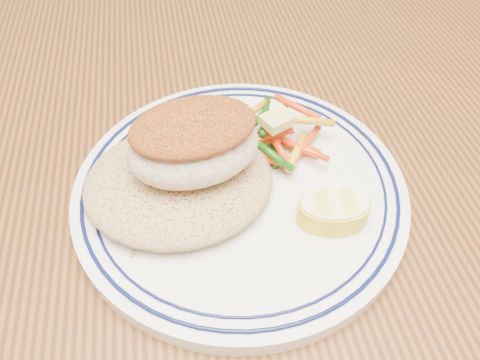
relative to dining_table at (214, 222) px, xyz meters
name	(u,v)px	position (x,y,z in m)	size (l,w,h in m)	color
dining_table	(214,222)	(0.00, 0.00, 0.00)	(1.50, 0.90, 0.75)	#45240D
plate	(240,189)	(0.02, -0.05, 0.11)	(0.27, 0.27, 0.02)	white
rice_pilaf	(178,179)	(-0.03, -0.05, 0.13)	(0.15, 0.13, 0.03)	#A78453
fish_fillet	(194,142)	(-0.02, -0.04, 0.16)	(0.11, 0.09, 0.05)	beige
vegetable_pile	(272,136)	(0.05, -0.01, 0.12)	(0.10, 0.09, 0.03)	#154909
butter_pat	(278,120)	(0.06, -0.01, 0.14)	(0.03, 0.02, 0.01)	#D3CA67
lemon_wedge	(334,210)	(0.08, -0.10, 0.12)	(0.06, 0.06, 0.02)	yellow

